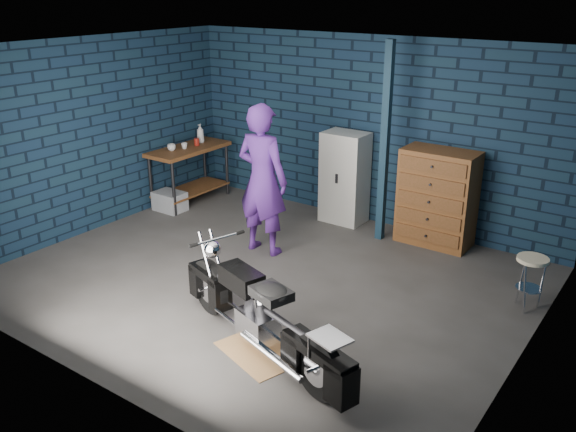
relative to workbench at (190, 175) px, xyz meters
The scene contains 15 objects.
ground 3.13m from the workbench, 29.99° to the right, with size 6.00×6.00×0.00m, color #484543.
room_walls 3.20m from the workbench, 20.34° to the right, with size 6.02×5.01×2.71m.
support_post 3.38m from the workbench, ahead, with size 0.10×0.10×2.70m, color #12293A.
workbench is the anchor object (origin of this frame).
drip_mat 4.57m from the workbench, 37.77° to the right, with size 0.82×0.61×0.01m, color olive.
motorcycle 4.55m from the workbench, 37.77° to the right, with size 2.16×0.58×0.95m, color black, non-canonical shape.
person 2.39m from the workbench, 22.04° to the right, with size 0.72×0.48×1.98m, color #4B217C.
storage_bin 0.59m from the workbench, 87.71° to the right, with size 0.48×0.34×0.30m, color gray.
locker 2.57m from the workbench, 15.45° to the left, with size 0.63×0.45×1.35m, color silver.
tool_chest 3.97m from the workbench, ahead, with size 0.98×0.55×1.31m, color brown.
shop_stool 5.48m from the workbench, ahead, with size 0.33×0.33×0.61m, color beige, non-canonical shape.
cup_a 0.59m from the workbench, 102.01° to the right, with size 0.13×0.13×0.10m, color beige.
cup_b 0.51m from the workbench, 82.44° to the right, with size 0.10×0.10×0.09m, color beige.
mug_red 0.54m from the workbench, 80.19° to the left, with size 0.08×0.08×0.12m, color maroon.
bottle 0.70m from the workbench, 97.35° to the left, with size 0.12×0.12×0.31m, color gray.
Camera 1 is at (4.05, -5.23, 3.37)m, focal length 38.00 mm.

